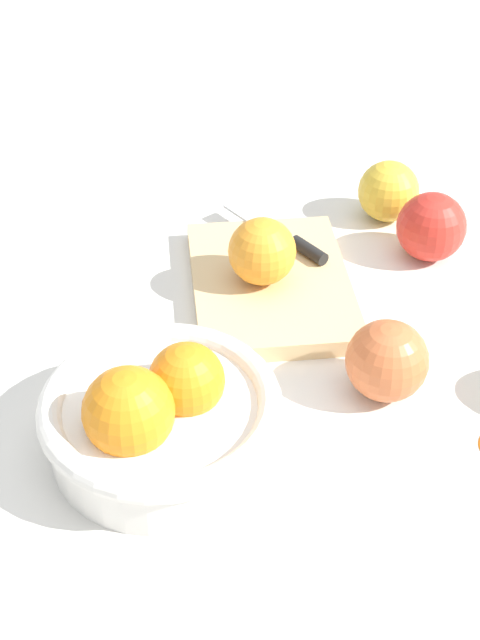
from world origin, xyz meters
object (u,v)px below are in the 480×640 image
object	(u,v)px
apple_front_left	(387,361)
orange_on_board	(262,251)
bowl	(160,415)
cutting_board	(271,284)
apple_front_right	(388,191)
apple_front_right_2	(431,227)
knife	(288,238)

from	to	relation	value
apple_front_left	orange_on_board	bearing A→B (deg)	38.98
bowl	apple_front_left	world-z (taller)	bowl
cutting_board	apple_front_right	world-z (taller)	apple_front_right
apple_front_right_2	knife	bearing A→B (deg)	93.28
orange_on_board	knife	size ratio (longest dim) A/B	0.53
orange_on_board	apple_front_right_2	distance (m)	0.19
apple_front_right	apple_front_right_2	xyz separation A→B (m)	(-0.08, -0.04, 0.00)
bowl	apple_front_left	distance (m)	0.20
orange_on_board	cutting_board	bearing A→B (deg)	-66.75
apple_front_left	apple_front_right	size ratio (longest dim) A/B	1.05
bowl	apple_front_right	bearing A→B (deg)	-30.23
orange_on_board	apple_front_left	distance (m)	0.18
orange_on_board	knife	bearing A→B (deg)	-20.75
cutting_board	knife	bearing A→B (deg)	-14.31
orange_on_board	apple_front_right	xyz separation A→B (m)	(0.15, -0.14, -0.02)
bowl	apple_front_right	xyz separation A→B (m)	(0.37, -0.21, -0.00)
cutting_board	apple_front_left	xyz separation A→B (m)	(-0.14, -0.10, 0.03)
cutting_board	apple_front_right_2	size ratio (longest dim) A/B	2.93
apple_front_left	apple_front_right_2	distance (m)	0.22
bowl	knife	xyz separation A→B (m)	(0.28, -0.10, -0.02)
knife	apple_front_right_2	size ratio (longest dim) A/B	1.73
knife	apple_front_left	xyz separation A→B (m)	(-0.21, -0.09, 0.01)
knife	apple_front_right	distance (m)	0.14
apple_front_left	apple_front_right	world-z (taller)	apple_front_left
cutting_board	apple_front_right	distance (m)	0.20
cutting_board	knife	size ratio (longest dim) A/B	1.69
cutting_board	apple_front_right	size ratio (longest dim) A/B	3.12
knife	apple_front_left	world-z (taller)	apple_front_left
orange_on_board	bowl	bearing A→B (deg)	160.59
cutting_board	apple_front_right	xyz separation A→B (m)	(0.15, -0.13, 0.03)
apple_front_right	bowl	bearing A→B (deg)	149.77
cutting_board	orange_on_board	size ratio (longest dim) A/B	3.20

